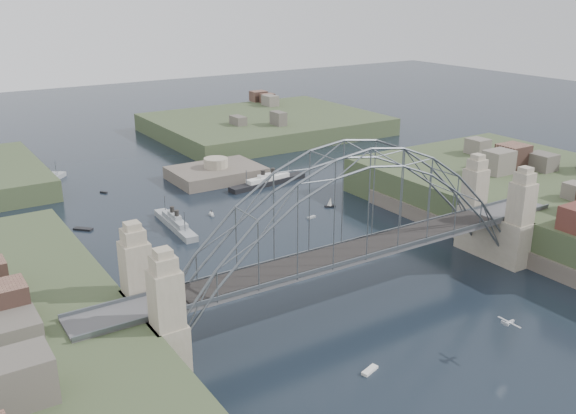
% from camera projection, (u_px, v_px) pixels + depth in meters
% --- Properties ---
extents(ground, '(500.00, 500.00, 0.00)m').
position_uv_depth(ground, '(351.00, 301.00, 95.71)').
color(ground, black).
rests_on(ground, ground).
extents(bridge, '(84.00, 13.80, 24.60)m').
position_uv_depth(bridge, '(354.00, 226.00, 91.65)').
color(bridge, '#525255').
rests_on(bridge, ground).
extents(headland_ne, '(70.00, 55.00, 9.50)m').
position_uv_depth(headland_ne, '(265.00, 130.00, 208.36)').
color(headland_ne, '#384628').
rests_on(headland_ne, ground).
extents(fort_island, '(22.00, 16.00, 9.40)m').
position_uv_depth(fort_island, '(217.00, 180.00, 157.54)').
color(fort_island, brown).
rests_on(fort_island, ground).
extents(naval_cruiser_near, '(3.36, 18.59, 5.55)m').
position_uv_depth(naval_cruiser_near, '(175.00, 224.00, 124.83)').
color(naval_cruiser_near, '#979CA0').
rests_on(naval_cruiser_near, ground).
extents(naval_cruiser_far, '(11.66, 12.12, 4.99)m').
position_uv_depth(naval_cruiser_far, '(47.00, 181.00, 153.20)').
color(naval_cruiser_far, '#979CA0').
rests_on(naval_cruiser_far, ground).
extents(ocean_liner, '(21.81, 5.58, 5.30)m').
position_uv_depth(ocean_liner, '(268.00, 182.00, 152.46)').
color(ocean_liner, black).
rests_on(ocean_liner, ground).
extents(aeroplane, '(1.83, 3.48, 0.51)m').
position_uv_depth(aeroplane, '(508.00, 323.00, 79.35)').
color(aeroplane, silver).
extents(small_boat_a, '(2.46, 2.07, 2.38)m').
position_uv_depth(small_boat_a, '(146.00, 276.00, 102.22)').
color(small_boat_a, white).
rests_on(small_boat_a, ground).
extents(small_boat_b, '(2.14, 1.06, 0.45)m').
position_uv_depth(small_boat_b, '(311.00, 217.00, 130.42)').
color(small_boat_b, white).
rests_on(small_boat_b, ground).
extents(small_boat_c, '(2.75, 1.61, 0.45)m').
position_uv_depth(small_boat_c, '(370.00, 371.00, 78.00)').
color(small_boat_c, white).
rests_on(small_boat_c, ground).
extents(small_boat_d, '(2.50, 1.38, 2.38)m').
position_uv_depth(small_boat_d, '(330.00, 203.00, 136.90)').
color(small_boat_d, white).
rests_on(small_boat_d, ground).
extents(small_boat_e, '(3.58, 3.66, 0.45)m').
position_uv_depth(small_boat_e, '(83.00, 229.00, 124.05)').
color(small_boat_e, white).
rests_on(small_boat_e, ground).
extents(small_boat_f, '(0.66, 1.74, 1.43)m').
position_uv_depth(small_boat_f, '(211.00, 215.00, 131.65)').
color(small_boat_f, white).
rests_on(small_boat_f, ground).
extents(small_boat_h, '(1.45, 1.87, 0.45)m').
position_uv_depth(small_boat_h, '(104.00, 192.00, 146.49)').
color(small_boat_h, white).
rests_on(small_boat_h, ground).
extents(small_boat_i, '(2.28, 2.58, 1.43)m').
position_uv_depth(small_boat_i, '(444.00, 230.00, 123.31)').
color(small_boat_i, white).
rests_on(small_boat_i, ground).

